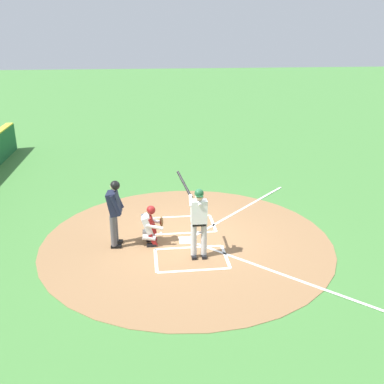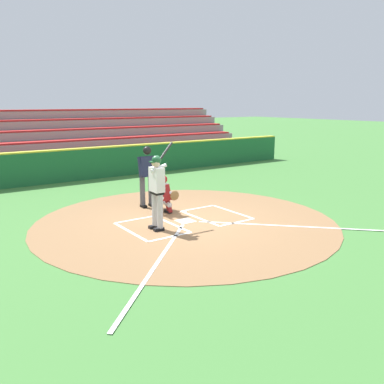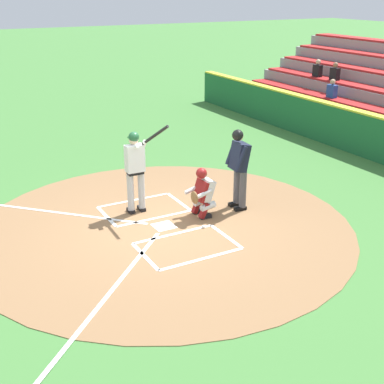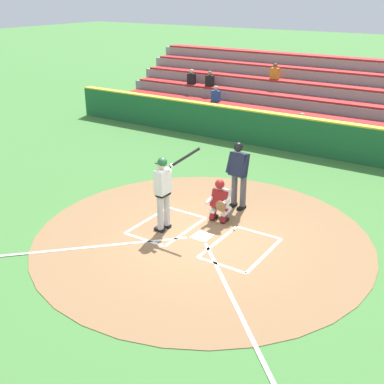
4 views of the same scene
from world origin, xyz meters
TOP-DOWN VIEW (x-y plane):
  - ground_plane at (0.00, 0.00)m, footprint 120.00×120.00m
  - dirt_circle at (0.00, 0.00)m, footprint 8.00×8.00m
  - home_plate_and_chalk at (0.00, 0.88)m, footprint 7.93×4.91m
  - batter at (0.97, 0.19)m, footprint 0.93×0.70m
  - catcher at (0.09, -0.99)m, footprint 0.59×0.60m
  - plate_umpire at (0.09, -1.93)m, footprint 0.60×0.45m
  - baseball at (-0.48, -0.69)m, footprint 0.07×0.07m

SIDE VIEW (x-z plane):
  - ground_plane at x=0.00m, z-range 0.00..0.00m
  - dirt_circle at x=0.00m, z-range 0.00..0.01m
  - home_plate_and_chalk at x=0.00m, z-range 0.01..0.02m
  - baseball at x=-0.48m, z-range 0.00..0.07m
  - catcher at x=0.09m, z-range 0.02..1.15m
  - plate_umpire at x=0.09m, z-range 0.14..2.01m
  - batter at x=0.97m, z-range 0.04..2.16m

